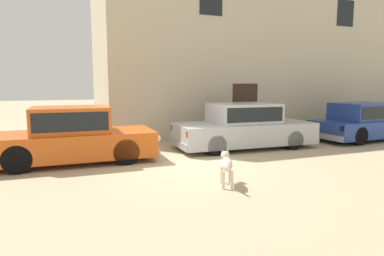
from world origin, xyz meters
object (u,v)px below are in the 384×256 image
stray_dog_spotted (226,164)px  parked_sedan_nearest (73,135)px  parked_sedan_second (244,126)px  parked_sedan_third (364,121)px

stray_dog_spotted → parked_sedan_nearest: bearing=62.4°
parked_sedan_nearest → parked_sedan_second: (5.27, 0.14, -0.01)m
parked_sedan_nearest → stray_dog_spotted: 4.40m
parked_sedan_nearest → parked_sedan_second: 5.27m
parked_sedan_nearest → parked_sedan_third: parked_sedan_nearest is taller
parked_sedan_nearest → parked_sedan_third: (10.30, -0.07, -0.03)m
parked_sedan_nearest → stray_dog_spotted: parked_sedan_nearest is taller
parked_sedan_third → stray_dog_spotted: (-7.43, -3.25, -0.25)m
parked_sedan_third → parked_sedan_nearest: bearing=176.1°
parked_sedan_second → parked_sedan_third: size_ratio=1.07×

